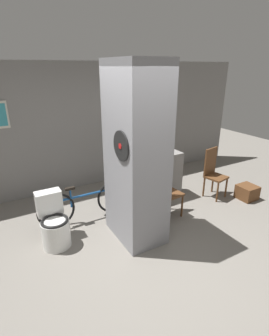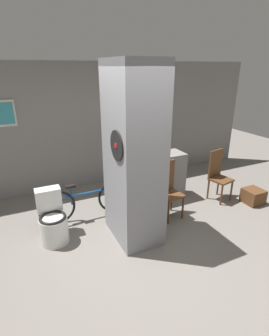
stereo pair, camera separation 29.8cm
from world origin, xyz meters
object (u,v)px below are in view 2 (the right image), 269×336
(chair_near_pillar, at_px, (168,188))
(bottle_tall, at_px, (146,151))
(chair_by_doorway, at_px, (218,174))
(bicycle, at_px, (87,201))
(toilet, at_px, (53,221))

(chair_near_pillar, relative_size, bottle_tall, 3.15)
(chair_by_doorway, xyz_separation_m, bicycle, (-2.54, 0.40, -0.21))
(toilet, xyz_separation_m, bottle_tall, (1.82, 0.47, 0.73))
(toilet, height_order, chair_near_pillar, chair_near_pillar)
(chair_by_doorway, distance_m, bicycle, 2.58)
(chair_near_pillar, distance_m, bottle_tall, 0.80)
(bicycle, distance_m, bottle_tall, 1.38)
(toilet, bearing_deg, chair_by_doorway, 0.11)
(bicycle, height_order, bottle_tall, bottle_tall)
(toilet, bearing_deg, chair_near_pillar, -3.55)
(chair_near_pillar, relative_size, chair_by_doorway, 1.00)
(toilet, bearing_deg, bottle_tall, 14.51)
(bottle_tall, bearing_deg, bicycle, -176.81)
(chair_by_doorway, bearing_deg, chair_near_pillar, 174.44)
(chair_near_pillar, bearing_deg, toilet, 170.57)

